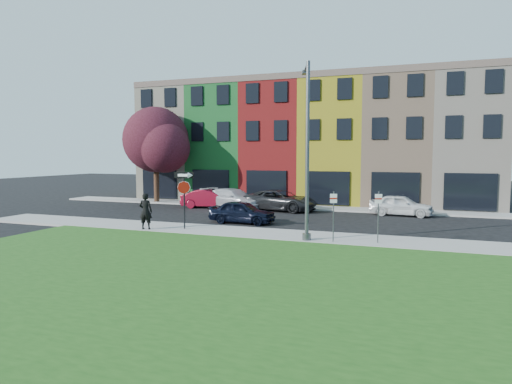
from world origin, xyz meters
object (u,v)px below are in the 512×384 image
at_px(sedan_near, 242,212).
at_px(street_lamp, 307,151).
at_px(stop_sign, 184,189).
at_px(man, 146,211).

height_order(sedan_near, street_lamp, street_lamp).
bearing_deg(street_lamp, stop_sign, 156.21).
bearing_deg(sedan_near, street_lamp, -129.20).
xyz_separation_m(sedan_near, street_lamp, (5.00, -4.27, 3.58)).
bearing_deg(stop_sign, sedan_near, 52.34).
bearing_deg(sedan_near, stop_sign, 154.38).
height_order(stop_sign, street_lamp, street_lamp).
distance_m(sedan_near, street_lamp, 7.49).
height_order(man, street_lamp, street_lamp).
bearing_deg(street_lamp, sedan_near, 120.78).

